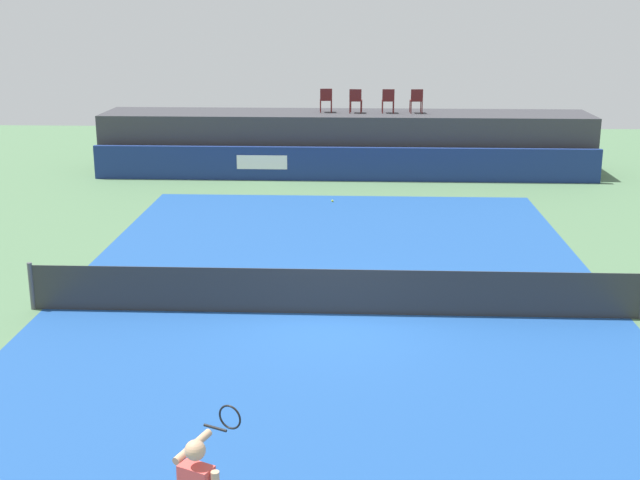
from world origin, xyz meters
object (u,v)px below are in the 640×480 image
net_post_near (31,286)px  spectator_chair_far_left (326,99)px  spectator_chair_center (388,100)px  spectator_chair_left (356,100)px  tennis_ball (332,201)px  spectator_chair_right (416,100)px

net_post_near → spectator_chair_far_left: bearing=70.4°
spectator_chair_center → net_post_near: (-7.75, -15.21, -2.19)m
spectator_chair_left → net_post_near: size_ratio=0.89×
spectator_chair_far_left → spectator_chair_center: size_ratio=1.00×
spectator_chair_far_left → net_post_near: bearing=-109.6°
net_post_near → tennis_ball: 11.69m
spectator_chair_right → spectator_chair_center: bearing=-178.8°
spectator_chair_center → net_post_near: bearing=-117.0°
spectator_chair_center → tennis_ball: 6.05m
spectator_chair_left → spectator_chair_right: 2.23m
tennis_ball → spectator_chair_left: bearing=82.3°
spectator_chair_center → tennis_ball: bearing=-110.2°
spectator_chair_far_left → spectator_chair_left: bearing=-8.0°
tennis_ball → spectator_chair_far_left: bearing=94.5°
spectator_chair_left → spectator_chair_far_left: bearing=172.0°
spectator_chair_center → net_post_near: 17.21m
spectator_chair_right → tennis_ball: spectator_chair_right is taller
spectator_chair_left → net_post_near: bearing=-113.4°
tennis_ball → spectator_chair_right: bearing=60.4°
spectator_chair_center → spectator_chair_far_left: bearing=177.3°
net_post_near → tennis_ball: net_post_near is taller
spectator_chair_far_left → net_post_near: (-5.46, -15.32, -2.19)m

